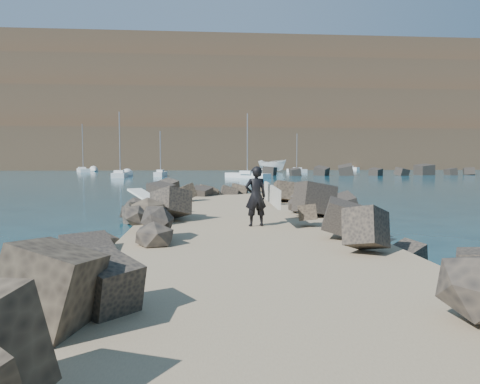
{
  "coord_description": "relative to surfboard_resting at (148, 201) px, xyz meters",
  "views": [
    {
      "loc": [
        -1.12,
        -14.34,
        2.44
      ],
      "look_at": [
        0.0,
        -1.0,
        1.5
      ],
      "focal_mm": 35.0,
      "sensor_mm": 36.0,
      "label": 1
    }
  ],
  "objects": [
    {
      "name": "headland",
      "position": [
        12.91,
        158.44,
        14.96
      ],
      "size": [
        360.0,
        140.0,
        32.0
      ],
      "primitive_type": "cube",
      "color": "#2D4919",
      "rests_on": "ground"
    },
    {
      "name": "surfer_with_board",
      "position": [
        3.35,
        -3.2,
        0.39
      ],
      "size": [
        0.86,
        2.04,
        1.65
      ],
      "color": "black",
      "rests_on": "jetty"
    },
    {
      "name": "sailboat_d",
      "position": [
        19.5,
        69.42,
        -0.69
      ],
      "size": [
        2.79,
        6.13,
        7.34
      ],
      "color": "silver",
      "rests_on": "ground"
    },
    {
      "name": "headland_buildings",
      "position": [
        19.72,
        150.63,
        32.93
      ],
      "size": [
        137.5,
        30.5,
        5.0
      ],
      "color": "white",
      "rests_on": "headland"
    },
    {
      "name": "riprap_right",
      "position": [
        5.81,
        -3.06,
        -0.54
      ],
      "size": [
        2.6,
        22.0,
        1.0
      ],
      "primitive_type": "cube",
      "color": "black",
      "rests_on": "ground"
    },
    {
      "name": "surfboard_resting",
      "position": [
        0.0,
        0.0,
        0.0
      ],
      "size": [
        1.62,
        2.09,
        0.07
      ],
      "primitive_type": "cube",
      "rotation": [
        0.0,
        0.0,
        0.58
      ],
      "color": "white",
      "rests_on": "riprap_left"
    },
    {
      "name": "sailboat_e",
      "position": [
        -20.86,
        76.51,
        -0.69
      ],
      "size": [
        4.25,
        7.97,
        9.37
      ],
      "color": "silver",
      "rests_on": "ground"
    },
    {
      "name": "sailboat_a",
      "position": [
        -9.2,
        49.11,
        -0.69
      ],
      "size": [
        2.17,
        7.64,
        9.05
      ],
      "color": "silver",
      "rests_on": "ground"
    },
    {
      "name": "breakwater_secondary",
      "position": [
        37.91,
        53.44,
        -0.44
      ],
      "size": [
        52.0,
        4.0,
        1.2
      ],
      "primitive_type": "cube",
      "color": "black",
      "rests_on": "ground"
    },
    {
      "name": "sailboat_c",
      "position": [
        7.86,
        44.85,
        -0.69
      ],
      "size": [
        5.64,
        6.49,
        8.53
      ],
      "color": "silver",
      "rests_on": "ground"
    },
    {
      "name": "sailboat_f",
      "position": [
        35.91,
        89.19,
        -0.69
      ],
      "size": [
        3.63,
        4.72,
        6.18
      ],
      "color": "silver",
      "rests_on": "ground"
    },
    {
      "name": "ground",
      "position": [
        2.91,
        -1.56,
        -1.04
      ],
      "size": [
        800.0,
        800.0,
        0.0
      ],
      "primitive_type": "plane",
      "color": "#0F384C",
      "rests_on": "ground"
    },
    {
      "name": "sailboat_b",
      "position": [
        -3.97,
        51.92,
        -0.69
      ],
      "size": [
        1.56,
        5.4,
        6.61
      ],
      "color": "silver",
      "rests_on": "ground"
    },
    {
      "name": "jetty",
      "position": [
        2.91,
        -3.56,
        -0.74
      ],
      "size": [
        6.0,
        26.0,
        0.6
      ],
      "primitive_type": "cube",
      "color": "#8C7759",
      "rests_on": "ground"
    },
    {
      "name": "riprap_left",
      "position": [
        0.01,
        -3.06,
        -0.54
      ],
      "size": [
        2.6,
        22.0,
        1.0
      ],
      "primitive_type": "cube",
      "color": "black",
      "rests_on": "ground"
    },
    {
      "name": "boat_imported",
      "position": [
        15.66,
        74.43,
        0.18
      ],
      "size": [
        6.3,
        5.9,
        2.43
      ],
      "primitive_type": "imported",
      "rotation": [
        0.0,
        0.0,
        0.86
      ],
      "color": "white",
      "rests_on": "ground"
    }
  ]
}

